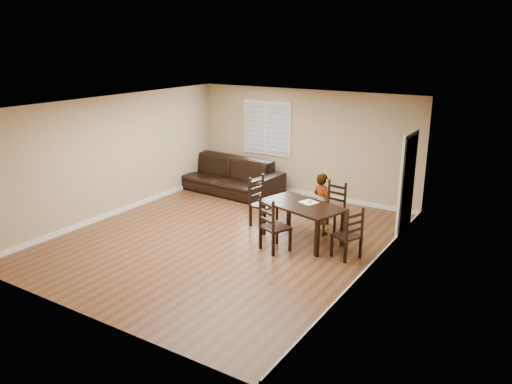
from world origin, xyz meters
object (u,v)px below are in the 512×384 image
dining_table (302,208)px  child (322,204)px  chair_right (351,237)px  donut (309,201)px  sofa (226,175)px  chair_near (335,207)px  chair_far (270,227)px  chair_left (259,203)px

dining_table → child: bearing=90.0°
dining_table → chair_right: (1.18, -0.35, -0.22)m
donut → sofa: size_ratio=0.03×
dining_table → sofa: size_ratio=0.59×
chair_near → child: size_ratio=0.79×
chair_far → chair_right: bearing=-137.6°
chair_left → chair_right: (2.38, -0.67, -0.04)m
chair_left → donut: size_ratio=11.15×
donut → sofa: sofa is taller
child → sofa: size_ratio=0.42×
chair_left → sofa: bearing=59.5°
chair_left → child: child is taller
chair_near → dining_table: bearing=-97.1°
chair_far → donut: (0.32, 1.00, 0.29)m
dining_table → chair_near: chair_near is taller
chair_right → sofa: (-4.42, 2.30, -0.00)m
chair_far → donut: chair_far is taller
chair_near → chair_far: 1.90m
chair_near → sofa: 3.64m
chair_left → sofa: size_ratio=0.35×
chair_right → child: bearing=-108.5°
dining_table → chair_far: size_ratio=1.67×
dining_table → chair_left: bearing=-179.2°
chair_right → child: (-1.02, 0.92, 0.20)m
chair_right → chair_near: bearing=-122.5°
dining_table → chair_far: chair_far is taller
chair_right → child: 1.38m
chair_left → sofa: 2.62m
chair_far → chair_left: chair_far is taller
chair_far → child: bearing=-82.6°
chair_far → child: (0.42, 1.39, 0.15)m
dining_table → child: child is taller
donut → chair_far: bearing=-108.0°
chair_far → chair_right: 1.51m
dining_table → chair_right: 1.25m
dining_table → donut: size_ratio=18.68×
chair_right → sofa: 4.99m
chair_right → donut: size_ratio=10.19×
chair_near → sofa: (-3.51, 0.96, -0.01)m
chair_near → chair_right: bearing=-48.1°
child → donut: (-0.09, -0.39, 0.14)m
chair_far → chair_right: (1.43, 0.48, -0.04)m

